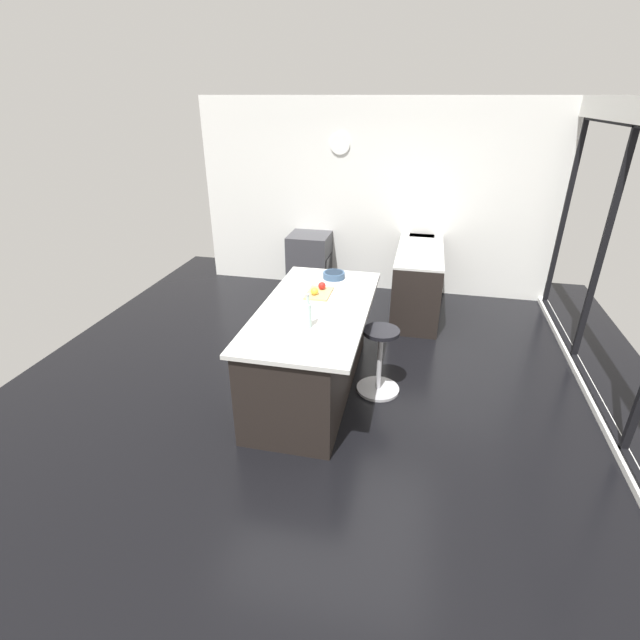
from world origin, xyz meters
TOP-DOWN VIEW (x-y plane):
  - ground_plane at (0.00, 0.00)m, footprint 6.80×6.80m
  - interior_partition_left at (-2.62, -0.00)m, footprint 0.15×5.19m
  - sink_cabinet at (-2.27, 0.76)m, footprint 2.60×0.60m
  - oven_range at (-2.27, -0.88)m, footprint 0.60×0.61m
  - kitchen_island at (0.37, -0.22)m, footprint 2.14×1.03m
  - stool_by_window at (0.29, 0.47)m, footprint 0.44×0.44m
  - cutting_board at (0.06, -0.21)m, footprint 0.36×0.24m
  - apple_yellow at (0.13, -0.24)m, footprint 0.08×0.08m
  - apple_red at (-0.03, -0.20)m, footprint 0.08×0.08m
  - water_bottle at (0.81, -0.14)m, footprint 0.06×0.06m
  - fruit_bowl at (-0.42, -0.15)m, footprint 0.24×0.24m

SIDE VIEW (x-z plane):
  - ground_plane at x=0.00m, z-range 0.00..0.00m
  - stool_by_window at x=0.29m, z-range -0.02..0.68m
  - oven_range at x=-2.27m, z-range 0.00..0.88m
  - sink_cabinet at x=-2.27m, z-range -0.13..1.06m
  - kitchen_island at x=0.37m, z-range 0.01..0.93m
  - cutting_board at x=0.06m, z-range 0.93..0.95m
  - fruit_bowl at x=-0.42m, z-range 0.93..1.00m
  - apple_yellow at x=0.13m, z-range 0.95..1.02m
  - apple_red at x=-0.03m, z-range 0.95..1.02m
  - water_bottle at x=0.81m, z-range 0.89..1.20m
  - interior_partition_left at x=-2.62m, z-range 0.00..2.76m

